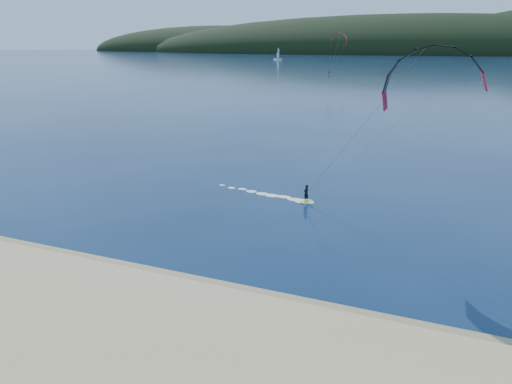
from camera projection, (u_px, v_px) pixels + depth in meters
ground at (114, 315)px, 26.35m from camera, size 1800.00×1800.00×0.00m
wet_sand at (158, 279)px, 30.31m from camera, size 220.00×2.50×0.10m
headland at (434, 53)px, 684.99m from camera, size 1200.00×310.00×140.00m
kitesurfer_near at (423, 101)px, 32.72m from camera, size 24.99×9.43×15.77m
kitesurfer_far at (339, 42)px, 212.44m from camera, size 10.09×7.67×18.13m
sailboat at (278, 59)px, 417.11m from camera, size 8.27×5.16×11.52m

